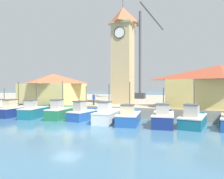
% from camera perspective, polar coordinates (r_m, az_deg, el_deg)
% --- Properties ---
extents(ground_plane, '(300.00, 300.00, 0.00)m').
position_cam_1_polar(ground_plane, '(20.64, -11.69, -10.17)').
color(ground_plane, teal).
extents(quay_wharf, '(120.00, 40.00, 1.34)m').
position_cam_1_polar(quay_wharf, '(47.02, 7.26, -3.15)').
color(quay_wharf, '#A89E89').
rests_on(quay_wharf, ground).
extents(fishing_boat_far_left, '(2.26, 5.18, 3.70)m').
position_cam_1_polar(fishing_boat_far_left, '(34.02, -27.16, -4.57)').
color(fishing_boat_far_left, navy).
rests_on(fishing_boat_far_left, ground).
extents(fishing_boat_left_outer, '(1.97, 5.10, 4.55)m').
position_cam_1_polar(fishing_boat_left_outer, '(31.51, -24.09, -4.96)').
color(fishing_boat_left_outer, navy).
rests_on(fishing_boat_left_outer, ground).
extents(fishing_boat_left_inner, '(2.55, 4.83, 4.46)m').
position_cam_1_polar(fishing_boat_left_inner, '(29.20, -19.72, -5.36)').
color(fishing_boat_left_inner, '#196B7F').
rests_on(fishing_boat_left_inner, ground).
extents(fishing_boat_mid_left, '(2.23, 4.88, 4.60)m').
position_cam_1_polar(fishing_boat_mid_left, '(27.49, -13.38, -5.69)').
color(fishing_boat_mid_left, '#237A4C').
rests_on(fishing_boat_mid_left, ground).
extents(fishing_boat_center, '(2.30, 4.53, 3.98)m').
position_cam_1_polar(fishing_boat_center, '(26.05, -7.52, -6.20)').
color(fishing_boat_center, '#2356A8').
rests_on(fishing_boat_center, ground).
extents(fishing_boat_mid_right, '(2.20, 4.95, 4.18)m').
position_cam_1_polar(fishing_boat_mid_right, '(24.01, -1.30, -6.70)').
color(fishing_boat_mid_right, silver).
rests_on(fishing_boat_mid_right, ground).
extents(fishing_boat_right_inner, '(2.77, 5.39, 4.41)m').
position_cam_1_polar(fishing_boat_right_inner, '(23.13, 4.40, -7.14)').
color(fishing_boat_right_inner, '#2356A8').
rests_on(fishing_boat_right_inner, ground).
extents(fishing_boat_right_outer, '(2.50, 5.33, 3.79)m').
position_cam_1_polar(fishing_boat_right_outer, '(22.55, 13.21, -7.21)').
color(fishing_boat_right_outer, navy).
rests_on(fishing_boat_right_outer, ground).
extents(fishing_boat_far_right, '(2.78, 5.43, 4.43)m').
position_cam_1_polar(fishing_boat_far_right, '(22.87, 20.38, -7.23)').
color(fishing_boat_far_right, '#196B7F').
rests_on(fishing_boat_far_right, ground).
extents(clock_tower, '(3.33, 3.33, 15.97)m').
position_cam_1_polar(clock_tower, '(32.98, 2.83, 9.55)').
color(clock_tower, tan).
rests_on(clock_tower, quay_wharf).
extents(warehouse_left, '(8.71, 7.22, 4.56)m').
position_cam_1_polar(warehouse_left, '(35.32, -15.17, 0.38)').
color(warehouse_left, '#E5D17A').
rests_on(warehouse_left, quay_wharf).
extents(warehouse_right, '(12.60, 6.14, 5.13)m').
position_cam_1_polar(warehouse_right, '(28.95, 26.45, 0.80)').
color(warehouse_right, tan).
rests_on(warehouse_right, quay_wharf).
extents(port_crane_near, '(5.28, 9.36, 16.90)m').
position_cam_1_polar(port_crane_near, '(49.04, 4.87, 5.59)').
color(port_crane_near, '#353539').
rests_on(port_crane_near, quay_wharf).
extents(port_crane_far, '(5.15, 8.39, 20.57)m').
position_cam_1_polar(port_crane_far, '(47.07, 7.58, 6.81)').
color(port_crane_far, '#353539').
rests_on(port_crane_far, quay_wharf).
extents(dock_worker_near_tower, '(0.34, 0.22, 1.62)m').
position_cam_1_polar(dock_worker_near_tower, '(30.24, -4.78, -2.48)').
color(dock_worker_near_tower, '#33333D').
rests_on(dock_worker_near_tower, quay_wharf).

